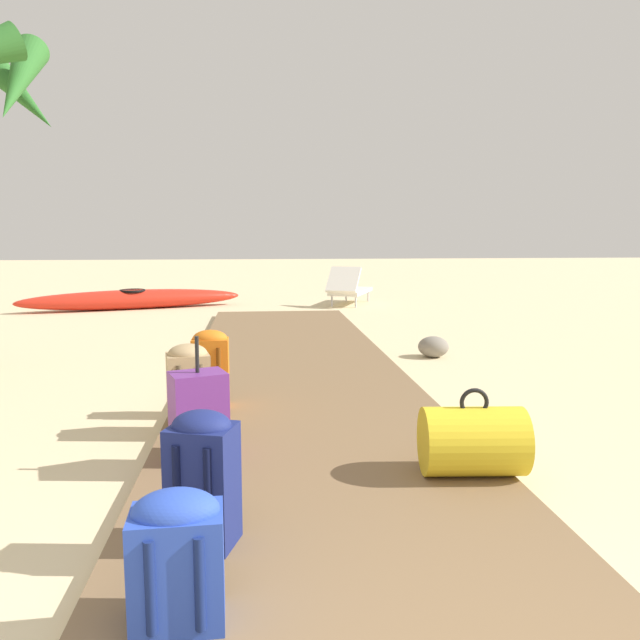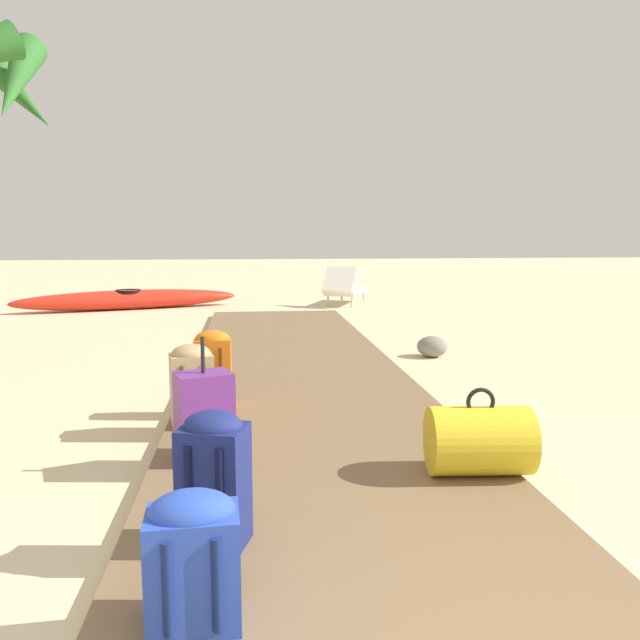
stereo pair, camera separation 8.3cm
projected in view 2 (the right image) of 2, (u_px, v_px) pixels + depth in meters
The scene contains 11 objects.
ground_plane at pixel (309, 415), 4.98m from camera, with size 60.00×60.00×0.00m, color beige.
boardwalk at pixel (299, 381), 5.97m from camera, with size 2.11×10.13×0.08m, color brown.
suitcase_purple at pixel (204, 416), 3.76m from camera, with size 0.38×0.33×0.75m.
duffel_bag_yellow at pixel (479, 440), 3.54m from camera, with size 0.60×0.43×0.50m.
backpack_blue at pixel (193, 555), 2.16m from camera, with size 0.33×0.26×0.49m.
backpack_orange at pixel (213, 367), 4.89m from camera, with size 0.28×0.21×0.61m.
backpack_tan at pixel (192, 383), 4.43m from camera, with size 0.34×0.32×0.58m.
backpack_navy at pixel (214, 476), 2.71m from camera, with size 0.33×0.30×0.60m.
lounge_chair at pixel (345, 288), 12.59m from camera, with size 1.15×1.66×0.78m.
kayak at pixel (128, 300), 11.86m from camera, with size 4.12×1.75×0.37m.
rock_right_far at pixel (432, 347), 7.30m from camera, with size 0.32×0.35×0.24m, color gray.
Camera 2 is at (-0.46, -0.75, 1.44)m, focal length 35.19 mm.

